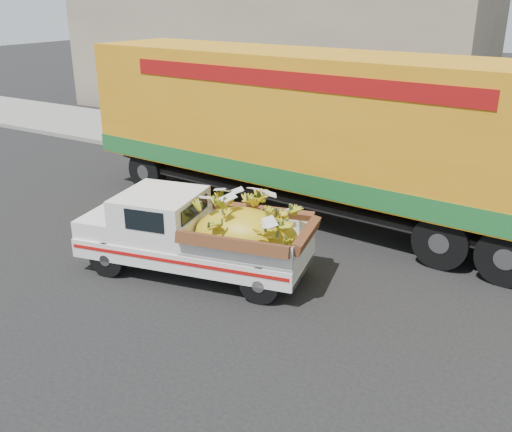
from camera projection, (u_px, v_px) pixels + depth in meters
The scene contains 6 objects.
ground at pixel (258, 285), 10.48m from camera, with size 100.00×100.00×0.00m, color black.
curb at pixel (376, 189), 15.37m from camera, with size 60.00×0.25×0.15m, color gray.
sidewalk at pixel (401, 170), 17.05m from camera, with size 60.00×4.00×0.14m, color gray.
building_left at pixel (269, 56), 24.73m from camera, with size 18.00×6.00×5.00m, color gray.
pickup_truck at pixel (210, 235), 10.56m from camera, with size 4.55×2.43×1.52m.
semi_trailer at pixel (314, 128), 13.04m from camera, with size 12.04×3.40×3.80m.
Camera 1 is at (4.80, -7.97, 4.98)m, focal length 40.00 mm.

